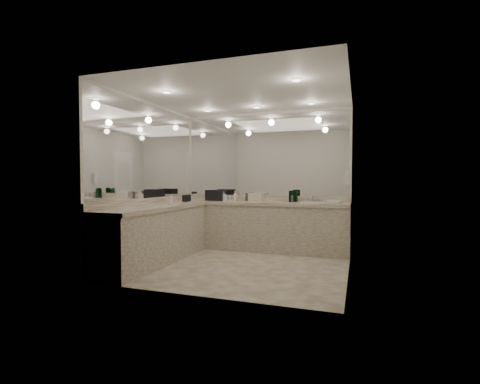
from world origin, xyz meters
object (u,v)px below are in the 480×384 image
at_px(soap_bottle_a, 235,196).
at_px(soap_bottle_c, 259,197).
at_px(wall_phone, 348,177).
at_px(black_toiletry_bag, 216,195).
at_px(sink, 312,203).
at_px(hand_towel, 334,202).
at_px(cream_cosmetic_case, 256,197).
at_px(soap_bottle_b, 224,196).

relative_size(soap_bottle_a, soap_bottle_c, 1.15).
height_order(wall_phone, black_toiletry_bag, wall_phone).
xyz_separation_m(sink, hand_towel, (0.36, -0.02, 0.02)).
height_order(sink, cream_cosmetic_case, cream_cosmetic_case).
bearing_deg(sink, hand_towel, -3.76).
height_order(wall_phone, soap_bottle_c, wall_phone).
distance_m(wall_phone, cream_cosmetic_case, 1.80).
xyz_separation_m(wall_phone, soap_bottle_a, (-2.08, 0.57, -0.36)).
distance_m(sink, cream_cosmetic_case, 1.06).
height_order(wall_phone, soap_bottle_b, wall_phone).
xyz_separation_m(sink, black_toiletry_bag, (-1.84, 0.00, 0.11)).
relative_size(sink, black_toiletry_bag, 1.24).
xyz_separation_m(black_toiletry_bag, soap_bottle_b, (0.17, -0.03, -0.01)).
bearing_deg(black_toiletry_bag, sink, -0.11).
xyz_separation_m(hand_towel, soap_bottle_b, (-2.03, 0.00, 0.07)).
xyz_separation_m(sink, soap_bottle_b, (-1.67, -0.02, 0.09)).
bearing_deg(soap_bottle_b, soap_bottle_c, 7.66).
bearing_deg(soap_bottle_a, cream_cosmetic_case, 1.46).
xyz_separation_m(hand_towel, soap_bottle_c, (-1.35, 0.09, 0.06)).
distance_m(hand_towel, soap_bottle_c, 1.36).
bearing_deg(soap_bottle_c, cream_cosmetic_case, 170.11).
bearing_deg(sink, soap_bottle_c, 176.05).
relative_size(wall_phone, cream_cosmetic_case, 0.91).
xyz_separation_m(wall_phone, cream_cosmetic_case, (-1.66, 0.58, -0.37)).
bearing_deg(hand_towel, soap_bottle_c, 176.10).
bearing_deg(soap_bottle_a, hand_towel, -2.90).
distance_m(wall_phone, soap_bottle_b, 2.35).
relative_size(sink, soap_bottle_a, 2.42).
height_order(hand_towel, soap_bottle_c, soap_bottle_c).
relative_size(sink, cream_cosmetic_case, 1.67).
height_order(black_toiletry_bag, soap_bottle_a, black_toiletry_bag).
bearing_deg(soap_bottle_b, sink, 0.80).
bearing_deg(soap_bottle_b, cream_cosmetic_case, 9.56).
relative_size(hand_towel, soap_bottle_b, 1.25).
bearing_deg(black_toiletry_bag, hand_towel, -0.71).
xyz_separation_m(wall_phone, soap_bottle_c, (-1.59, 0.57, -0.37)).
distance_m(black_toiletry_bag, soap_bottle_a, 0.38).
bearing_deg(wall_phone, soap_bottle_b, 168.16).
bearing_deg(black_toiletry_bag, wall_phone, -11.61).
bearing_deg(soap_bottle_a, sink, -2.69).
bearing_deg(soap_bottle_a, wall_phone, -15.31).
bearing_deg(cream_cosmetic_case, soap_bottle_b, -164.04).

